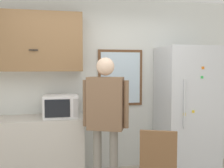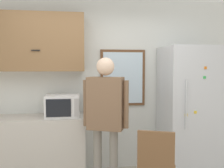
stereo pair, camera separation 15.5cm
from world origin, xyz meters
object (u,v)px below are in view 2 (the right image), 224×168
Objects in this scene: microwave at (63,106)px; person at (106,110)px; chair at (156,167)px; refrigerator at (189,111)px.

microwave is 0.72m from person.
microwave is at bearing 164.21° from person.
refrigerator is at bearing -109.46° from chair.
person is at bearing -164.12° from refrigerator.
person is 1.84× the size of chair.
chair is (-0.82, -0.95, -0.45)m from refrigerator.
person is at bearing -28.48° from chair.
chair is at bearing -27.83° from person.
person is 0.91× the size of refrigerator.
microwave is 1.88m from refrigerator.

